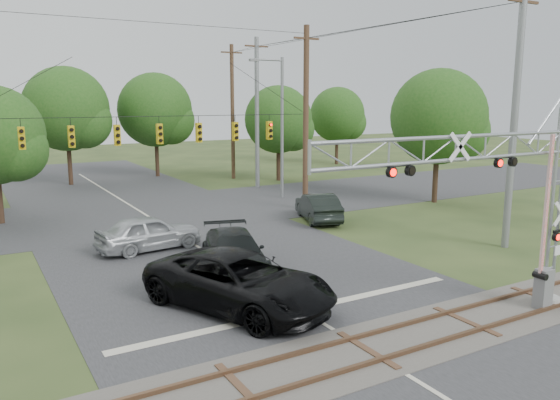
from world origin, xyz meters
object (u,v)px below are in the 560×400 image
crossing_gantry (499,193)px  car_dark (234,252)px  streetlight (280,121)px  traffic_signal_span (175,125)px  sedan_silver (149,232)px  pickup_black (239,281)px

crossing_gantry → car_dark: size_ratio=1.86×
crossing_gantry → car_dark: (-4.73, 8.89, -3.39)m
streetlight → crossing_gantry: bearing=-103.5°
traffic_signal_span → car_dark: bearing=-95.7°
car_dark → streetlight: streetlight is taller
crossing_gantry → sedan_silver: 15.81m
sedan_silver → streetlight: 15.81m
pickup_black → car_dark: pickup_black is taller
pickup_black → streetlight: bearing=32.8°
traffic_signal_span → car_dark: size_ratio=3.46×
pickup_black → sedan_silver: size_ratio=1.40×
traffic_signal_span → sedan_silver: (-3.01, -4.49, -4.79)m
crossing_gantry → pickup_black: crossing_gantry is taller
car_dark → streetlight: size_ratio=0.56×
sedan_silver → streetlight: bearing=-61.5°
car_dark → sedan_silver: size_ratio=1.14×
crossing_gantry → traffic_signal_span: size_ratio=0.54×
traffic_signal_span → sedan_silver: 7.23m
traffic_signal_span → car_dark: 10.66m
traffic_signal_span → pickup_black: (-2.57, -13.26, -4.68)m
traffic_signal_span → streetlight: 10.21m
pickup_black → traffic_signal_span: bearing=55.7°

